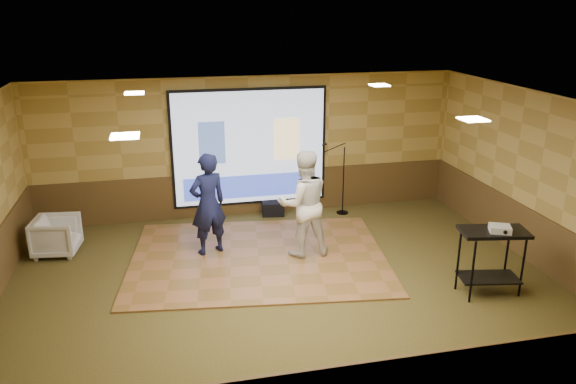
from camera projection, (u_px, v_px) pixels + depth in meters
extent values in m
plane|color=#33391A|center=(285.00, 286.00, 9.21)|extent=(9.00, 9.00, 0.00)
cube|color=tan|center=(249.00, 147.00, 11.96)|extent=(9.00, 0.04, 3.00)
cube|color=tan|center=(361.00, 316.00, 5.50)|extent=(9.00, 0.04, 3.00)
cube|color=tan|center=(539.00, 181.00, 9.67)|extent=(0.04, 7.00, 3.00)
cube|color=silver|center=(284.00, 104.00, 8.25)|extent=(9.00, 7.00, 0.04)
cube|color=#523C1B|center=(251.00, 193.00, 12.27)|extent=(9.00, 0.04, 0.95)
cube|color=#523C1B|center=(530.00, 236.00, 10.00)|extent=(0.04, 7.00, 0.95)
cube|color=black|center=(250.00, 147.00, 11.92)|extent=(3.32, 0.03, 2.52)
cube|color=#B0BFDF|center=(250.00, 148.00, 11.89)|extent=(3.20, 0.02, 2.40)
cube|color=#3A5281|center=(212.00, 143.00, 11.66)|extent=(0.55, 0.01, 0.90)
cube|color=#E8CC86|center=(287.00, 139.00, 12.00)|extent=(0.55, 0.01, 0.90)
cube|color=#3247BE|center=(251.00, 186.00, 12.15)|extent=(2.88, 0.01, 0.50)
cube|color=#F8E2BA|center=(134.00, 93.00, 9.46)|extent=(0.32, 0.32, 0.02)
cube|color=#F8E2BA|center=(379.00, 85.00, 10.38)|extent=(0.32, 0.32, 0.02)
cube|color=#F8E2BA|center=(125.00, 136.00, 6.41)|extent=(0.32, 0.32, 0.02)
cube|color=#F8E2BA|center=(473.00, 119.00, 7.33)|extent=(0.32, 0.32, 0.02)
cube|color=brown|center=(259.00, 257.00, 10.23)|extent=(4.99, 4.04, 0.03)
imported|color=#13173B|center=(208.00, 204.00, 10.09)|extent=(0.80, 0.67, 1.89)
imported|color=silver|center=(304.00, 204.00, 10.02)|extent=(0.98, 0.78, 1.96)
cylinder|color=black|center=(472.00, 272.00, 8.56)|extent=(0.04, 0.04, 1.03)
cylinder|color=black|center=(523.00, 267.00, 8.74)|extent=(0.04, 0.04, 1.03)
cylinder|color=black|center=(458.00, 260.00, 8.96)|extent=(0.04, 0.04, 1.03)
cylinder|color=black|center=(507.00, 255.00, 9.14)|extent=(0.04, 0.04, 1.03)
cube|color=black|center=(494.00, 232.00, 8.68)|extent=(1.03, 0.54, 0.05)
cube|color=black|center=(488.00, 277.00, 8.93)|extent=(0.92, 0.49, 0.03)
cube|color=silver|center=(500.00, 229.00, 8.59)|extent=(0.39, 0.36, 0.10)
cylinder|color=black|center=(342.00, 212.00, 12.42)|extent=(0.26, 0.26, 0.02)
cylinder|color=black|center=(343.00, 181.00, 12.18)|extent=(0.02, 0.02, 1.50)
cylinder|color=black|center=(335.00, 148.00, 11.90)|extent=(0.48, 0.02, 0.19)
cylinder|color=black|center=(324.00, 145.00, 11.82)|extent=(0.11, 0.05, 0.08)
imported|color=gray|center=(57.00, 236.00, 10.30)|extent=(0.87, 0.85, 0.71)
cube|color=black|center=(273.00, 209.00, 12.26)|extent=(0.51, 0.38, 0.30)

